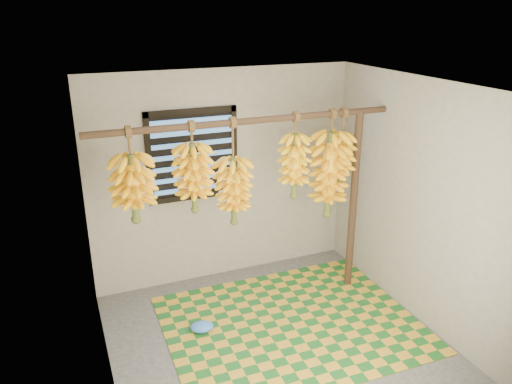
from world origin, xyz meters
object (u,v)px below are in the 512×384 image
support_post (353,203)px  banana_bunch_a (133,189)px  woven_mat (291,324)px  banana_bunch_c (234,191)px  banana_bunch_e (329,175)px  banana_bunch_b (194,178)px  plastic_bag (202,327)px  banana_bunch_d (294,166)px  banana_bunch_f (341,159)px

support_post → banana_bunch_a: banana_bunch_a is taller
woven_mat → banana_bunch_c: 1.46m
support_post → banana_bunch_e: bearing=180.0°
banana_bunch_b → banana_bunch_c: (0.39, 0.00, -0.18)m
woven_mat → banana_bunch_c: (-0.42, 0.46, 1.33)m
plastic_bag → banana_bunch_b: (0.05, 0.23, 1.46)m
woven_mat → banana_bunch_a: 2.06m
support_post → woven_mat: size_ratio=0.82×
banana_bunch_a → banana_bunch_e: 1.99m
banana_bunch_d → banana_bunch_e: size_ratio=0.77×
support_post → banana_bunch_f: 0.56m
banana_bunch_e → banana_bunch_f: same height
support_post → plastic_bag: size_ratio=8.64×
banana_bunch_d → banana_bunch_f: same height
banana_bunch_f → plastic_bag: bearing=-171.8°
woven_mat → banana_bunch_e: (0.62, 0.46, 1.36)m
plastic_bag → banana_bunch_d: 1.82m
support_post → banana_bunch_e: banana_bunch_e is taller
banana_bunch_f → banana_bunch_d: bearing=180.0°
banana_bunch_a → banana_bunch_e: size_ratio=0.77×
banana_bunch_a → banana_bunch_b: 0.55m
plastic_bag → banana_bunch_e: (1.48, 0.23, 1.30)m
plastic_bag → banana_bunch_e: banana_bunch_e is taller
plastic_bag → banana_bunch_f: bearing=8.2°
banana_bunch_d → banana_bunch_f: 0.54m
banana_bunch_c → banana_bunch_e: 1.05m
plastic_bag → woven_mat: bearing=-14.6°
support_post → banana_bunch_b: bearing=-180.0°
banana_bunch_d → banana_bunch_f: bearing=-0.0°
support_post → banana_bunch_d: 0.88m
support_post → banana_bunch_f: (-0.19, 0.00, 0.52)m
support_post → banana_bunch_c: (-1.37, 0.00, 0.33)m
banana_bunch_c → banana_bunch_d: size_ratio=1.20×
support_post → banana_bunch_e: size_ratio=1.75×
banana_bunch_e → banana_bunch_a: bearing=180.0°
plastic_bag → banana_bunch_d: (1.08, 0.23, 1.45)m
plastic_bag → banana_bunch_a: (-0.50, 0.23, 1.43)m
banana_bunch_a → banana_bunch_b: same height
banana_bunch_c → banana_bunch_f: bearing=-0.0°
banana_bunch_b → banana_bunch_d: bearing=0.0°
banana_bunch_b → banana_bunch_f: 1.57m
support_post → woven_mat: support_post is taller
banana_bunch_a → banana_bunch_c: 0.95m
woven_mat → banana_bunch_a: bearing=161.5°
plastic_bag → banana_bunch_d: size_ratio=0.26×
support_post → banana_bunch_e: 0.48m
plastic_bag → banana_bunch_a: banana_bunch_a is taller
banana_bunch_a → banana_bunch_e: (1.99, 0.00, -0.13)m
woven_mat → banana_bunch_a: banana_bunch_a is taller
banana_bunch_a → banana_bunch_d: 1.58m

